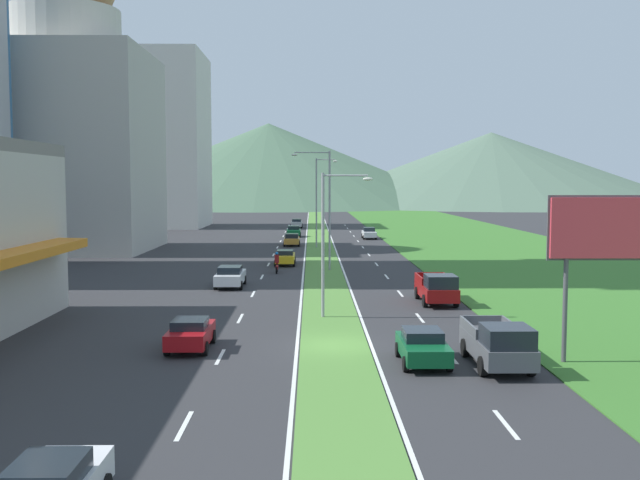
# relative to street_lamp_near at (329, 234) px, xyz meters

# --- Properties ---
(ground_plane) EXTENTS (600.00, 600.00, 0.00)m
(ground_plane) POSITION_rel_street_lamp_near_xyz_m (0.07, -7.10, -4.78)
(ground_plane) COLOR #2D2D30
(grass_median) EXTENTS (3.20, 240.00, 0.06)m
(grass_median) POSITION_rel_street_lamp_near_xyz_m (0.07, 52.90, -4.75)
(grass_median) COLOR #518438
(grass_median) RESTS_ON ground_plane
(grass_verge_right) EXTENTS (24.00, 240.00, 0.06)m
(grass_verge_right) POSITION_rel_street_lamp_near_xyz_m (20.67, 52.90, -4.75)
(grass_verge_right) COLOR #387028
(grass_verge_right) RESTS_ON ground_plane
(lane_dash_left_1) EXTENTS (0.16, 2.80, 0.01)m
(lane_dash_left_1) POSITION_rel_street_lamp_near_xyz_m (-5.03, -18.10, -4.78)
(lane_dash_left_1) COLOR silver
(lane_dash_left_1) RESTS_ON ground_plane
(lane_dash_left_2) EXTENTS (0.16, 2.80, 0.01)m
(lane_dash_left_2) POSITION_rel_street_lamp_near_xyz_m (-5.03, -9.10, -4.78)
(lane_dash_left_2) COLOR silver
(lane_dash_left_2) RESTS_ON ground_plane
(lane_dash_left_3) EXTENTS (0.16, 2.80, 0.01)m
(lane_dash_left_3) POSITION_rel_street_lamp_near_xyz_m (-5.03, -0.10, -4.78)
(lane_dash_left_3) COLOR silver
(lane_dash_left_3) RESTS_ON ground_plane
(lane_dash_left_4) EXTENTS (0.16, 2.80, 0.01)m
(lane_dash_left_4) POSITION_rel_street_lamp_near_xyz_m (-5.03, 8.90, -4.78)
(lane_dash_left_4) COLOR silver
(lane_dash_left_4) RESTS_ON ground_plane
(lane_dash_left_5) EXTENTS (0.16, 2.80, 0.01)m
(lane_dash_left_5) POSITION_rel_street_lamp_near_xyz_m (-5.03, 17.90, -4.78)
(lane_dash_left_5) COLOR silver
(lane_dash_left_5) RESTS_ON ground_plane
(lane_dash_left_6) EXTENTS (0.16, 2.80, 0.01)m
(lane_dash_left_6) POSITION_rel_street_lamp_near_xyz_m (-5.03, 26.90, -4.78)
(lane_dash_left_6) COLOR silver
(lane_dash_left_6) RESTS_ON ground_plane
(lane_dash_left_7) EXTENTS (0.16, 2.80, 0.01)m
(lane_dash_left_7) POSITION_rel_street_lamp_near_xyz_m (-5.03, 35.90, -4.78)
(lane_dash_left_7) COLOR silver
(lane_dash_left_7) RESTS_ON ground_plane
(lane_dash_left_8) EXTENTS (0.16, 2.80, 0.01)m
(lane_dash_left_8) POSITION_rel_street_lamp_near_xyz_m (-5.03, 44.90, -4.78)
(lane_dash_left_8) COLOR silver
(lane_dash_left_8) RESTS_ON ground_plane
(lane_dash_left_9) EXTENTS (0.16, 2.80, 0.01)m
(lane_dash_left_9) POSITION_rel_street_lamp_near_xyz_m (-5.03, 53.90, -4.78)
(lane_dash_left_9) COLOR silver
(lane_dash_left_9) RESTS_ON ground_plane
(lane_dash_left_10) EXTENTS (0.16, 2.80, 0.01)m
(lane_dash_left_10) POSITION_rel_street_lamp_near_xyz_m (-5.03, 62.90, -4.78)
(lane_dash_left_10) COLOR silver
(lane_dash_left_10) RESTS_ON ground_plane
(lane_dash_left_11) EXTENTS (0.16, 2.80, 0.01)m
(lane_dash_left_11) POSITION_rel_street_lamp_near_xyz_m (-5.03, 71.90, -4.78)
(lane_dash_left_11) COLOR silver
(lane_dash_left_11) RESTS_ON ground_plane
(lane_dash_left_12) EXTENTS (0.16, 2.80, 0.01)m
(lane_dash_left_12) POSITION_rel_street_lamp_near_xyz_m (-5.03, 80.90, -4.78)
(lane_dash_left_12) COLOR silver
(lane_dash_left_12) RESTS_ON ground_plane
(lane_dash_left_13) EXTENTS (0.16, 2.80, 0.01)m
(lane_dash_left_13) POSITION_rel_street_lamp_near_xyz_m (-5.03, 89.90, -4.78)
(lane_dash_left_13) COLOR silver
(lane_dash_left_13) RESTS_ON ground_plane
(lane_dash_right_1) EXTENTS (0.16, 2.80, 0.01)m
(lane_dash_right_1) POSITION_rel_street_lamp_near_xyz_m (5.17, -18.10, -4.78)
(lane_dash_right_1) COLOR silver
(lane_dash_right_1) RESTS_ON ground_plane
(lane_dash_right_2) EXTENTS (0.16, 2.80, 0.01)m
(lane_dash_right_2) POSITION_rel_street_lamp_near_xyz_m (5.17, -9.10, -4.78)
(lane_dash_right_2) COLOR silver
(lane_dash_right_2) RESTS_ON ground_plane
(lane_dash_right_3) EXTENTS (0.16, 2.80, 0.01)m
(lane_dash_right_3) POSITION_rel_street_lamp_near_xyz_m (5.17, -0.10, -4.78)
(lane_dash_right_3) COLOR silver
(lane_dash_right_3) RESTS_ON ground_plane
(lane_dash_right_4) EXTENTS (0.16, 2.80, 0.01)m
(lane_dash_right_4) POSITION_rel_street_lamp_near_xyz_m (5.17, 8.90, -4.78)
(lane_dash_right_4) COLOR silver
(lane_dash_right_4) RESTS_ON ground_plane
(lane_dash_right_5) EXTENTS (0.16, 2.80, 0.01)m
(lane_dash_right_5) POSITION_rel_street_lamp_near_xyz_m (5.17, 17.90, -4.78)
(lane_dash_right_5) COLOR silver
(lane_dash_right_5) RESTS_ON ground_plane
(lane_dash_right_6) EXTENTS (0.16, 2.80, 0.01)m
(lane_dash_right_6) POSITION_rel_street_lamp_near_xyz_m (5.17, 26.90, -4.78)
(lane_dash_right_6) COLOR silver
(lane_dash_right_6) RESTS_ON ground_plane
(lane_dash_right_7) EXTENTS (0.16, 2.80, 0.01)m
(lane_dash_right_7) POSITION_rel_street_lamp_near_xyz_m (5.17, 35.90, -4.78)
(lane_dash_right_7) COLOR silver
(lane_dash_right_7) RESTS_ON ground_plane
(lane_dash_right_8) EXTENTS (0.16, 2.80, 0.01)m
(lane_dash_right_8) POSITION_rel_street_lamp_near_xyz_m (5.17, 44.90, -4.78)
(lane_dash_right_8) COLOR silver
(lane_dash_right_8) RESTS_ON ground_plane
(lane_dash_right_9) EXTENTS (0.16, 2.80, 0.01)m
(lane_dash_right_9) POSITION_rel_street_lamp_near_xyz_m (5.17, 53.90, -4.78)
(lane_dash_right_9) COLOR silver
(lane_dash_right_9) RESTS_ON ground_plane
(lane_dash_right_10) EXTENTS (0.16, 2.80, 0.01)m
(lane_dash_right_10) POSITION_rel_street_lamp_near_xyz_m (5.17, 62.90, -4.78)
(lane_dash_right_10) COLOR silver
(lane_dash_right_10) RESTS_ON ground_plane
(lane_dash_right_11) EXTENTS (0.16, 2.80, 0.01)m
(lane_dash_right_11) POSITION_rel_street_lamp_near_xyz_m (5.17, 71.90, -4.78)
(lane_dash_right_11) COLOR silver
(lane_dash_right_11) RESTS_ON ground_plane
(lane_dash_right_12) EXTENTS (0.16, 2.80, 0.01)m
(lane_dash_right_12) POSITION_rel_street_lamp_near_xyz_m (5.17, 80.90, -4.78)
(lane_dash_right_12) COLOR silver
(lane_dash_right_12) RESTS_ON ground_plane
(lane_dash_right_13) EXTENTS (0.16, 2.80, 0.01)m
(lane_dash_right_13) POSITION_rel_street_lamp_near_xyz_m (5.17, 89.90, -4.78)
(lane_dash_right_13) COLOR silver
(lane_dash_right_13) RESTS_ON ground_plane
(edge_line_median_left) EXTENTS (0.16, 240.00, 0.01)m
(edge_line_median_left) POSITION_rel_street_lamp_near_xyz_m (-1.68, 52.90, -4.78)
(edge_line_median_left) COLOR silver
(edge_line_median_left) RESTS_ON ground_plane
(edge_line_median_right) EXTENTS (0.16, 240.00, 0.01)m
(edge_line_median_right) POSITION_rel_street_lamp_near_xyz_m (1.82, 52.90, -4.78)
(edge_line_median_right) COLOR silver
(edge_line_median_right) RESTS_ON ground_plane
(domed_building) EXTENTS (18.26, 18.26, 36.14)m
(domed_building) POSITION_rel_street_lamp_near_xyz_m (-28.46, 42.02, 10.34)
(domed_building) COLOR #B7B2A8
(domed_building) RESTS_ON ground_plane
(midrise_colored) EXTENTS (17.46, 17.46, 29.92)m
(midrise_colored) POSITION_rel_street_lamp_near_xyz_m (-28.25, 85.77, 10.18)
(midrise_colored) COLOR silver
(midrise_colored) RESTS_ON ground_plane
(hill_far_left) EXTENTS (151.83, 151.83, 40.73)m
(hill_far_left) POSITION_rel_street_lamp_near_xyz_m (-74.91, 213.26, 15.58)
(hill_far_left) COLOR #516B56
(hill_far_left) RESTS_ON ground_plane
(hill_far_center) EXTENTS (141.33, 141.33, 28.74)m
(hill_far_center) POSITION_rel_street_lamp_near_xyz_m (-16.07, 216.37, 9.59)
(hill_far_center) COLOR #47664C
(hill_far_center) RESTS_ON ground_plane
(hill_far_right) EXTENTS (138.06, 138.06, 25.53)m
(hill_far_right) POSITION_rel_street_lamp_near_xyz_m (62.81, 214.61, 7.98)
(hill_far_right) COLOR #516B56
(hill_far_right) RESTS_ON ground_plane
(street_lamp_near) EXTENTS (2.87, 0.47, 8.22)m
(street_lamp_near) POSITION_rel_street_lamp_near_xyz_m (0.00, 0.00, 0.00)
(street_lamp_near) COLOR #99999E
(street_lamp_near) RESTS_ON ground_plane
(street_lamp_mid) EXTENTS (3.42, 0.30, 10.44)m
(street_lamp_mid) POSITION_rel_street_lamp_near_xyz_m (0.25, 22.14, 1.20)
(street_lamp_mid) COLOR #99999E
(street_lamp_mid) RESTS_ON ground_plane
(street_lamp_far) EXTENTS (2.58, 0.33, 10.54)m
(street_lamp_far) POSITION_rel_street_lamp_near_xyz_m (-0.14, 44.25, 1.16)
(street_lamp_far) COLOR #99999E
(street_lamp_far) RESTS_ON ground_plane
(billboard_roadside) EXTENTS (5.11, 0.28, 7.15)m
(billboard_roadside) POSITION_rel_street_lamp_near_xyz_m (11.47, -10.42, 0.63)
(billboard_roadside) COLOR #4C4C51
(billboard_roadside) RESTS_ON ground_plane
(car_0) EXTENTS (2.04, 4.73, 1.55)m
(car_0) POSITION_rel_street_lamp_near_xyz_m (-6.98, 12.32, -3.99)
(car_0) COLOR silver
(car_0) RESTS_ON ground_plane
(car_1) EXTENTS (1.92, 4.04, 1.44)m
(car_1) POSITION_rel_street_lamp_near_xyz_m (-6.57, -7.62, -4.04)
(car_1) COLOR maroon
(car_1) RESTS_ON ground_plane
(car_2) EXTENTS (2.02, 4.00, 1.57)m
(car_2) POSITION_rel_street_lamp_near_xyz_m (-3.48, 61.70, -3.99)
(car_2) COLOR #0C5128
(car_2) RESTS_ON ground_plane
(car_3) EXTENTS (1.96, 4.13, 1.50)m
(car_3) POSITION_rel_street_lamp_near_xyz_m (-3.36, 47.07, -4.03)
(car_3) COLOR #C6842D
(car_3) RESTS_ON ground_plane
(car_4) EXTENTS (1.89, 4.30, 1.41)m
(car_4) POSITION_rel_street_lamp_near_xyz_m (-3.44, 26.45, -4.05)
(car_4) COLOR yellow
(car_4) RESTS_ON ground_plane
(car_5) EXTENTS (1.94, 4.41, 1.51)m
(car_5) POSITION_rel_street_lamp_near_xyz_m (-3.46, 82.35, -4.00)
(car_5) COLOR #B2B2B7
(car_5) RESTS_ON ground_plane
(car_6) EXTENTS (1.87, 4.74, 1.57)m
(car_6) POSITION_rel_street_lamp_near_xyz_m (6.97, 57.98, -3.99)
(car_6) COLOR silver
(car_6) RESTS_ON ground_plane
(car_8) EXTENTS (2.00, 4.10, 1.45)m
(car_8) POSITION_rel_street_lamp_near_xyz_m (3.72, -10.40, -4.04)
(car_8) COLOR #0C5128
(car_8) RESTS_ON ground_plane
(pickup_truck_0) EXTENTS (2.18, 5.40, 2.00)m
(pickup_truck_0) POSITION_rel_street_lamp_near_xyz_m (6.98, 4.71, -3.80)
(pickup_truck_0) COLOR maroon
(pickup_truck_0) RESTS_ON ground_plane
(pickup_truck_1) EXTENTS (2.18, 5.40, 2.00)m
(pickup_truck_1) POSITION_rel_street_lamp_near_xyz_m (6.75, -11.12, -3.80)
(pickup_truck_1) COLOR #515459
(pickup_truck_1) RESTS_ON ground_plane
(motorcycle_rider) EXTENTS (0.36, 2.00, 1.80)m
(motorcycle_rider) POSITION_rel_street_lamp_near_xyz_m (-3.93, 20.61, -4.04)
(motorcycle_rider) COLOR black
(motorcycle_rider) RESTS_ON ground_plane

